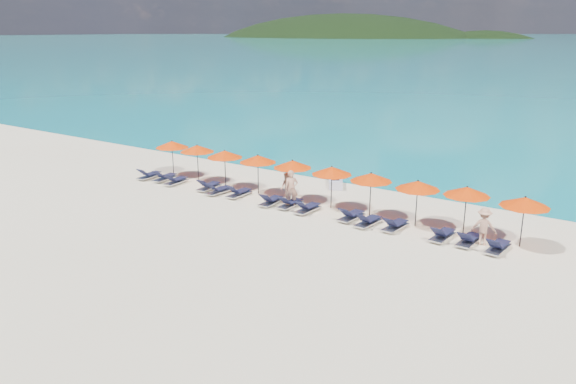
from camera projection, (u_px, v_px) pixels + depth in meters
The scene contains 32 objects.
ground at pixel (251, 232), 25.99m from camera, with size 1400.00×1400.00×0.00m, color beige.
headland_main at pixel (340, 73), 626.89m from camera, with size 374.00×242.00×126.50m.
headland_small at pixel (481, 75), 560.01m from camera, with size 162.00×126.00×85.50m.
jetski at pixel (336, 181), 33.43m from camera, with size 1.76×2.21×0.75m.
beachgoer_a at pixel (291, 189), 29.43m from camera, with size 0.71×0.47×1.95m, color tan.
beachgoer_b at pixel (287, 188), 30.16m from camera, with size 0.80×0.46×1.64m, color tan.
beachgoer_c at pixel (484, 226), 24.23m from camera, with size 1.08×0.50×1.67m, color tan.
umbrella_0 at pixel (172, 144), 35.44m from camera, with size 2.10×2.10×2.28m.
umbrella_1 at pixel (197, 148), 34.23m from camera, with size 2.10×2.10×2.28m.
umbrella_2 at pixel (225, 154), 32.70m from camera, with size 2.10×2.10×2.28m.
umbrella_3 at pixel (258, 159), 31.50m from camera, with size 2.10×2.10×2.28m.
umbrella_4 at pixel (292, 164), 30.26m from camera, with size 2.10×2.10×2.28m.
umbrella_5 at pixel (332, 171), 28.88m from camera, with size 2.10×2.10×2.28m.
umbrella_6 at pixel (371, 177), 27.60m from camera, with size 2.10×2.10×2.28m.
umbrella_7 at pixel (418, 185), 26.20m from camera, with size 2.10×2.10×2.28m.
umbrella_8 at pixel (467, 191), 25.20m from camera, with size 2.10×2.10×2.28m.
umbrella_9 at pixel (525, 202), 23.66m from camera, with size 2.10×2.10×2.28m.
lounger_0 at pixel (149, 175), 35.13m from camera, with size 0.69×1.73×0.66m.
lounger_1 at pixel (165, 177), 34.63m from camera, with size 0.71×1.73×0.66m.
lounger_2 at pixel (176, 181), 33.84m from camera, with size 0.76×1.75×0.66m.
lounger_3 at pixel (209, 186), 32.68m from camera, with size 0.77×1.75×0.66m.
lounger_4 at pixel (219, 190), 31.86m from camera, with size 0.79×1.75×0.66m.
lounger_5 at pixel (239, 193), 31.34m from camera, with size 0.62×1.70×0.66m.
lounger_6 at pixel (271, 201), 29.89m from camera, with size 0.77×1.75×0.66m.
lounger_7 at pixel (290, 203), 29.45m from camera, with size 0.69×1.72×0.66m.
lounger_8 at pixel (307, 208), 28.67m from camera, with size 0.69×1.73×0.66m.
lounger_9 at pixel (351, 215), 27.51m from camera, with size 0.75×1.74×0.66m.
lounger_10 at pixel (368, 221), 26.72m from camera, with size 0.77×1.75×0.66m.
lounger_11 at pixel (395, 225), 26.17m from camera, with size 0.75×1.74×0.66m.
lounger_12 at pixel (442, 235), 24.95m from camera, with size 0.73×1.74×0.66m.
lounger_13 at pixel (469, 240), 24.37m from camera, with size 0.71×1.73×0.66m.
lounger_14 at pixel (498, 247), 23.58m from camera, with size 0.75×1.74×0.66m.
Camera 1 is at (15.29, -19.14, 9.04)m, focal length 35.00 mm.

